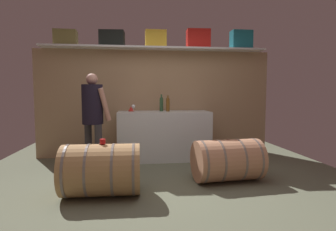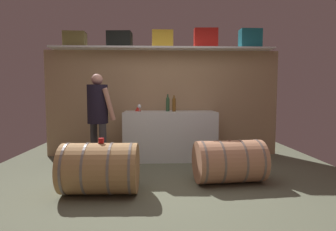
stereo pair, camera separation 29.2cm
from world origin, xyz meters
name	(u,v)px [view 1 (the left image)]	position (x,y,z in m)	size (l,w,h in m)	color
ground_plane	(164,180)	(0.00, 0.51, -0.01)	(5.62, 7.28, 0.02)	#616750
back_wall_panel	(156,104)	(0.00, 2.04, 1.00)	(4.42, 0.10, 2.01)	tan
high_shelf_board	(156,48)	(0.00, 1.89, 2.02)	(4.07, 0.40, 0.03)	silver
toolcase_olive	(66,38)	(-1.60, 1.89, 2.17)	(0.38, 0.26, 0.27)	olive
toolcase_black	(112,39)	(-0.79, 1.89, 2.18)	(0.43, 0.29, 0.28)	black
toolcase_yellow	(156,39)	(-0.01, 1.89, 2.19)	(0.38, 0.29, 0.30)	yellow
toolcase_red	(198,39)	(0.79, 1.89, 2.21)	(0.43, 0.25, 0.34)	red
toolcase_teal	(241,40)	(1.62, 1.89, 2.21)	(0.39, 0.22, 0.35)	#1B707F
work_cabinet	(164,135)	(0.12, 1.67, 0.44)	(1.64, 0.62, 0.87)	white
wine_bottle_green	(161,104)	(0.08, 1.73, 1.01)	(0.07, 0.07, 0.31)	#2F5434
wine_bottle_amber	(168,104)	(0.19, 1.67, 1.01)	(0.07, 0.07, 0.29)	brown
wine_glass	(133,107)	(-0.43, 1.58, 0.97)	(0.07, 0.07, 0.13)	white
red_funnel	(131,109)	(-0.47, 1.81, 0.92)	(0.11, 0.11, 0.09)	red
wine_barrel_near	(101,170)	(-0.80, -0.01, 0.31)	(0.91, 0.63, 0.62)	tan
wine_barrel_far	(228,160)	(0.86, 0.34, 0.29)	(0.95, 0.65, 0.58)	tan
tasting_cup	(103,141)	(-0.78, -0.01, 0.64)	(0.06, 0.06, 0.06)	red
winemaker_pouring	(93,112)	(-1.04, 1.08, 0.92)	(0.47, 0.48, 1.50)	#343438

